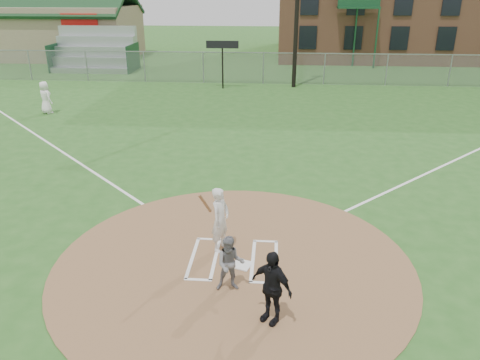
# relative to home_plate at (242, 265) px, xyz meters

# --- Properties ---
(ground) EXTENTS (140.00, 140.00, 0.00)m
(ground) POSITION_rel_home_plate_xyz_m (-0.21, 0.09, -0.03)
(ground) COLOR #27571E
(ground) RESTS_ON ground
(dirt_circle) EXTENTS (8.40, 8.40, 0.02)m
(dirt_circle) POSITION_rel_home_plate_xyz_m (-0.21, 0.09, -0.02)
(dirt_circle) COLOR olive
(dirt_circle) RESTS_ON ground
(home_plate) EXTENTS (0.53, 0.53, 0.03)m
(home_plate) POSITION_rel_home_plate_xyz_m (0.00, 0.00, 0.00)
(home_plate) COLOR white
(home_plate) RESTS_ON dirt_circle
(foul_line_first) EXTENTS (17.04, 17.04, 0.01)m
(foul_line_first) POSITION_rel_home_plate_xyz_m (8.79, 9.09, -0.03)
(foul_line_first) COLOR white
(foul_line_first) RESTS_ON ground
(foul_line_third) EXTENTS (17.04, 17.04, 0.01)m
(foul_line_third) POSITION_rel_home_plate_xyz_m (-9.21, 9.09, -0.03)
(foul_line_third) COLOR white
(foul_line_third) RESTS_ON ground
(catcher) EXTENTS (0.66, 0.54, 1.25)m
(catcher) POSITION_rel_home_plate_xyz_m (-0.18, -0.92, 0.61)
(catcher) COLOR slate
(catcher) RESTS_ON dirt_circle
(umpire) EXTENTS (0.95, 0.81, 1.53)m
(umpire) POSITION_rel_home_plate_xyz_m (0.69, -1.87, 0.75)
(umpire) COLOR black
(umpire) RESTS_ON dirt_circle
(ondeck_player) EXTENTS (0.95, 0.87, 1.62)m
(ondeck_player) POSITION_rel_home_plate_xyz_m (-10.96, 13.33, 0.78)
(ondeck_player) COLOR white
(ondeck_player) RESTS_ON ground
(batters_boxes) EXTENTS (2.08, 1.88, 0.01)m
(batters_boxes) POSITION_rel_home_plate_xyz_m (-0.21, 0.24, -0.01)
(batters_boxes) COLOR white
(batters_boxes) RESTS_ON dirt_circle
(batter_at_plate) EXTENTS (0.72, 1.05, 1.78)m
(batter_at_plate) POSITION_rel_home_plate_xyz_m (-0.58, 0.70, 0.81)
(batter_at_plate) COLOR silver
(batter_at_plate) RESTS_ON dirt_circle
(outfield_fence) EXTENTS (56.08, 0.08, 2.03)m
(outfield_fence) POSITION_rel_home_plate_xyz_m (-0.21, 22.09, 0.98)
(outfield_fence) COLOR slate
(outfield_fence) RESTS_ON ground
(bleachers) EXTENTS (6.08, 3.20, 3.20)m
(bleachers) POSITION_rel_home_plate_xyz_m (-13.21, 26.29, 1.56)
(bleachers) COLOR #B7BABF
(bleachers) RESTS_ON ground
(clubhouse) EXTENTS (12.20, 8.71, 6.23)m
(clubhouse) POSITION_rel_home_plate_xyz_m (-18.20, 33.09, 2.36)
(clubhouse) COLOR #998967
(clubhouse) RESTS_ON ground
(scoreboard_sign) EXTENTS (2.00, 0.10, 2.93)m
(scoreboard_sign) POSITION_rel_home_plate_xyz_m (-2.71, 20.29, 2.35)
(scoreboard_sign) COLOR black
(scoreboard_sign) RESTS_ON ground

